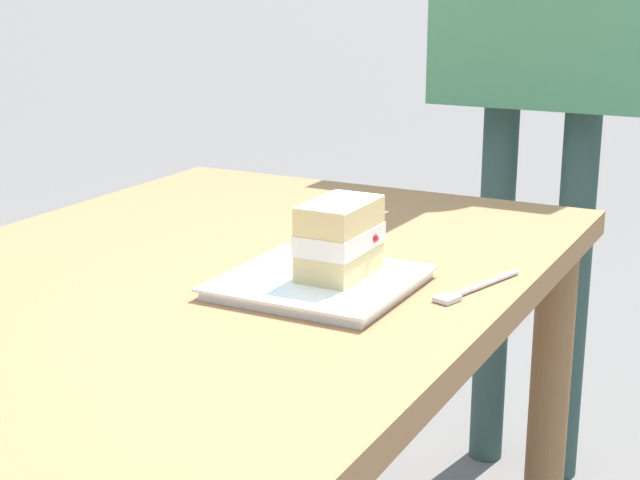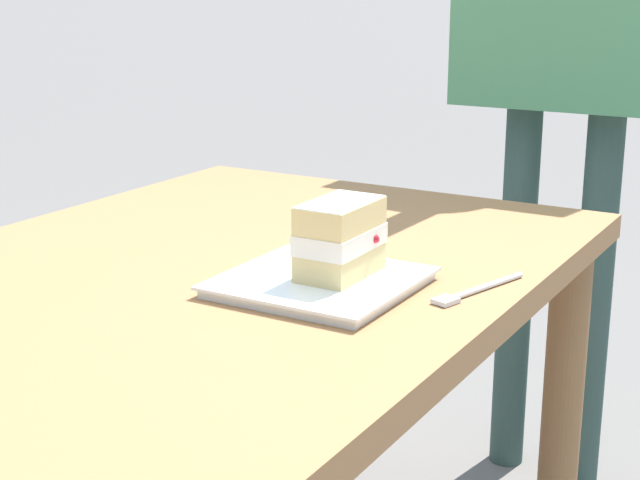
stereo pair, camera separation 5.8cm
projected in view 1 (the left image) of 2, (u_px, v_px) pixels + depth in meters
patio_table at (111, 389)px, 1.18m from camera, size 1.61×0.84×0.75m
dessert_plate at (320, 282)px, 1.25m from camera, size 0.24×0.24×0.02m
cake_slice at (340, 238)px, 1.24m from camera, size 0.12×0.08×0.10m
dessert_fork at (474, 288)px, 1.24m from camera, size 0.17×0.06×0.01m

